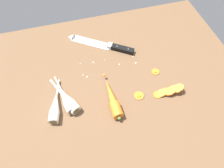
# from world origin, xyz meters

# --- Properties ---
(ground_plane) EXTENTS (1.20, 0.90, 0.04)m
(ground_plane) POSITION_xyz_m (0.00, 0.00, -0.02)
(ground_plane) COLOR brown
(chefs_knife) EXTENTS (0.30, 0.23, 0.04)m
(chefs_knife) POSITION_xyz_m (0.00, 0.24, 0.01)
(chefs_knife) COLOR silver
(chefs_knife) RESTS_ON ground_plane
(whole_carrot) EXTENTS (0.04, 0.22, 0.04)m
(whole_carrot) POSITION_xyz_m (-0.02, -0.10, 0.02)
(whole_carrot) COLOR orange
(whole_carrot) RESTS_ON ground_plane
(parsnip_front) EXTENTS (0.10, 0.19, 0.04)m
(parsnip_front) POSITION_xyz_m (-0.20, -0.05, 0.02)
(parsnip_front) COLOR silver
(parsnip_front) RESTS_ON ground_plane
(parsnip_mid_left) EXTENTS (0.10, 0.19, 0.04)m
(parsnip_mid_left) POSITION_xyz_m (-0.19, -0.05, 0.02)
(parsnip_mid_left) COLOR silver
(parsnip_mid_left) RESTS_ON ground_plane
(parsnip_mid_right) EXTENTS (0.07, 0.20, 0.04)m
(parsnip_mid_right) POSITION_xyz_m (-0.25, -0.07, 0.02)
(parsnip_mid_right) COLOR silver
(parsnip_mid_right) RESTS_ON ground_plane
(parsnip_back) EXTENTS (0.07, 0.20, 0.04)m
(parsnip_back) POSITION_xyz_m (-0.20, -0.04, 0.02)
(parsnip_back) COLOR silver
(parsnip_back) RESTS_ON ground_plane
(carrot_slice_stack) EXTENTS (0.13, 0.04, 0.04)m
(carrot_slice_stack) POSITION_xyz_m (0.22, -0.12, 0.01)
(carrot_slice_stack) COLOR orange
(carrot_slice_stack) RESTS_ON ground_plane
(carrot_slice_stray_near) EXTENTS (0.04, 0.04, 0.01)m
(carrot_slice_stray_near) POSITION_xyz_m (0.09, -0.10, 0.00)
(carrot_slice_stray_near) COLOR orange
(carrot_slice_stray_near) RESTS_ON ground_plane
(carrot_slice_stray_mid) EXTENTS (0.03, 0.03, 0.01)m
(carrot_slice_stray_mid) POSITION_xyz_m (0.21, -0.00, 0.00)
(carrot_slice_stray_mid) COLOR orange
(carrot_slice_stray_mid) RESTS_ON ground_plane
(mince_crumbs) EXTENTS (0.26, 0.09, 0.01)m
(mince_crumbs) POSITION_xyz_m (0.01, 0.09, 0.00)
(mince_crumbs) COLOR silver
(mince_crumbs) RESTS_ON ground_plane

